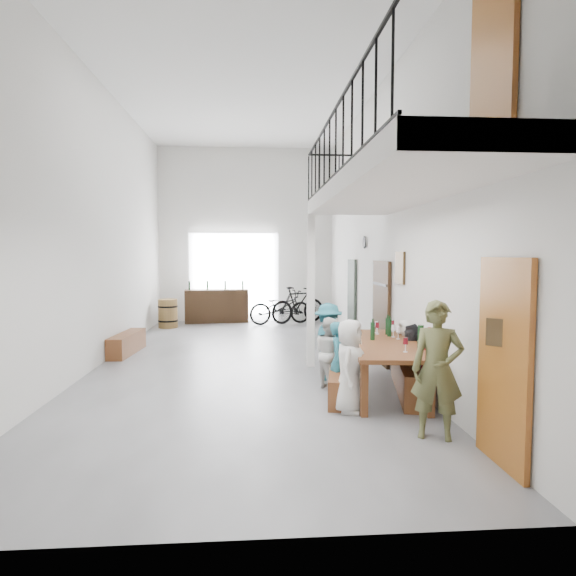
{
  "coord_description": "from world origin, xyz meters",
  "views": [
    {
      "loc": [
        0.21,
        -9.46,
        2.13
      ],
      "look_at": [
        0.86,
        -0.5,
        1.5
      ],
      "focal_mm": 30.0,
      "sensor_mm": 36.0,
      "label": 1
    }
  ],
  "objects": [
    {
      "name": "guest_left_c",
      "position": [
        1.42,
        -1.98,
        0.57
      ],
      "size": [
        0.61,
        0.68,
        1.14
      ],
      "primitive_type": "imported",
      "rotation": [
        0.0,
        0.0,
        1.97
      ],
      "color": "silver",
      "rests_on": "ground"
    },
    {
      "name": "counter_bottles",
      "position": [
        -0.94,
        5.66,
        1.17
      ],
      "size": [
        1.69,
        0.3,
        0.28
      ],
      "color": "black",
      "rests_on": "serving_counter"
    },
    {
      "name": "bench_wall",
      "position": [
        2.57,
        -2.28,
        0.25
      ],
      "size": [
        0.72,
        2.2,
        0.5
      ],
      "primitive_type": "cube",
      "rotation": [
        0.0,
        0.0,
        -0.21
      ],
      "color": "brown",
      "rests_on": "ground"
    },
    {
      "name": "guest_left_b",
      "position": [
        1.48,
        -2.48,
        0.57
      ],
      "size": [
        0.4,
        0.48,
        1.13
      ],
      "primitive_type": "imported",
      "rotation": [
        0.0,
        0.0,
        1.2
      ],
      "color": "#256A7B",
      "rests_on": "ground"
    },
    {
      "name": "side_bench",
      "position": [
        -2.5,
        0.97,
        0.22
      ],
      "size": [
        0.47,
        1.59,
        0.44
      ],
      "primitive_type": "cube",
      "rotation": [
        0.0,
        0.0,
        -0.08
      ],
      "color": "brown",
      "rests_on": "ground"
    },
    {
      "name": "guest_right_b",
      "position": [
        2.7,
        -2.17,
        0.52
      ],
      "size": [
        0.6,
        1.02,
        1.05
      ],
      "primitive_type": "imported",
      "rotation": [
        0.0,
        0.0,
        -1.25
      ],
      "color": "black",
      "rests_on": "ground"
    },
    {
      "name": "bicycle_far",
      "position": [
        1.6,
        5.31,
        0.57
      ],
      "size": [
        1.92,
        1.33,
        1.13
      ],
      "primitive_type": "imported",
      "rotation": [
        0.0,
        0.0,
        2.04
      ],
      "color": "black",
      "rests_on": "ground"
    },
    {
      "name": "guest_left_d",
      "position": [
        1.48,
        -1.45,
        0.65
      ],
      "size": [
        0.6,
        0.91,
        1.31
      ],
      "primitive_type": "imported",
      "rotation": [
        0.0,
        0.0,
        1.72
      ],
      "color": "#256A7B",
      "rests_on": "ground"
    },
    {
      "name": "guest_right_a",
      "position": [
        2.69,
        -2.92,
        0.56
      ],
      "size": [
        0.33,
        0.67,
        1.11
      ],
      "primitive_type": "imported",
      "rotation": [
        0.0,
        0.0,
        -1.66
      ],
      "color": "maroon",
      "rests_on": "ground"
    },
    {
      "name": "bicycle_near",
      "position": [
        1.04,
        5.12,
        0.52
      ],
      "size": [
        2.08,
        1.21,
        1.03
      ],
      "primitive_type": "imported",
      "rotation": [
        0.0,
        0.0,
        1.85
      ],
      "color": "black",
      "rests_on": "ground"
    },
    {
      "name": "balcony",
      "position": [
        1.98,
        -3.13,
        2.96
      ],
      "size": [
        1.52,
        5.62,
        4.0
      ],
      "color": "white",
      "rests_on": "ground"
    },
    {
      "name": "host_standing",
      "position": [
        2.32,
        -4.14,
        0.8
      ],
      "size": [
        0.68,
        0.57,
        1.6
      ],
      "primitive_type": "imported",
      "rotation": [
        0.0,
        0.0,
        -0.36
      ],
      "color": "brown",
      "rests_on": "ground"
    },
    {
      "name": "gateway_portal",
      "position": [
        -0.4,
        5.94,
        1.4
      ],
      "size": [
        2.8,
        0.08,
        2.8
      ],
      "primitive_type": "cube",
      "color": "white",
      "rests_on": "ground"
    },
    {
      "name": "guest_left_a",
      "position": [
        1.5,
        -3.16,
        0.63
      ],
      "size": [
        0.61,
        0.72,
        1.26
      ],
      "primitive_type": "imported",
      "rotation": [
        0.0,
        0.0,
        1.17
      ],
      "color": "silver",
      "rests_on": "ground"
    },
    {
      "name": "floor",
      "position": [
        0.0,
        0.0,
        0.0
      ],
      "size": [
        12.0,
        12.0,
        0.0
      ],
      "primitive_type": "plane",
      "color": "slate",
      "rests_on": "ground"
    },
    {
      "name": "room_walls",
      "position": [
        0.0,
        0.0,
        3.55
      ],
      "size": [
        12.0,
        12.0,
        12.0
      ],
      "color": "silver",
      "rests_on": "ground"
    },
    {
      "name": "bench_inner",
      "position": [
        1.51,
        -2.33,
        0.21
      ],
      "size": [
        0.62,
        1.81,
        0.41
      ],
      "primitive_type": "cube",
      "rotation": [
        0.0,
        0.0,
        -0.19
      ],
      "color": "brown",
      "rests_on": "ground"
    },
    {
      "name": "tasting_table",
      "position": [
        2.2,
        -2.33,
        0.71
      ],
      "size": [
        1.29,
        2.62,
        0.79
      ],
      "rotation": [
        0.0,
        0.0,
        -0.1
      ],
      "color": "brown",
      "rests_on": "ground"
    },
    {
      "name": "oak_barrel",
      "position": [
        -2.27,
        4.64,
        0.42
      ],
      "size": [
        0.56,
        0.56,
        0.83
      ],
      "color": "olive",
      "rests_on": "ground"
    },
    {
      "name": "serving_counter",
      "position": [
        -0.94,
        5.65,
        0.51
      ],
      "size": [
        2.0,
        0.75,
        1.03
      ],
      "primitive_type": "cube",
      "rotation": [
        0.0,
        0.0,
        0.11
      ],
      "color": "#32200E",
      "rests_on": "ground"
    },
    {
      "name": "right_wall_decor",
      "position": [
        2.7,
        -1.87,
        1.74
      ],
      "size": [
        0.07,
        8.28,
        5.07
      ],
      "color": "#925118",
      "rests_on": "ground"
    },
    {
      "name": "potted_plant",
      "position": [
        2.45,
        0.24,
        0.23
      ],
      "size": [
        0.43,
        0.38,
        0.46
      ],
      "primitive_type": "imported",
      "rotation": [
        0.0,
        0.0,
        -0.04
      ],
      "color": "#164813",
      "rests_on": "ground"
    },
    {
      "name": "tableware",
      "position": [
        2.37,
        -1.88,
        0.93
      ],
      "size": [
        0.61,
        1.78,
        0.35
      ],
      "color": "black",
      "rests_on": "tasting_table"
    },
    {
      "name": "guest_right_c",
      "position": [
        2.76,
        -1.68,
        0.52
      ],
      "size": [
        0.39,
        0.55,
        1.05
      ],
      "primitive_type": "imported",
      "rotation": [
        0.0,
        0.0,
        -1.46
      ],
      "color": "silver",
      "rests_on": "ground"
    }
  ]
}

